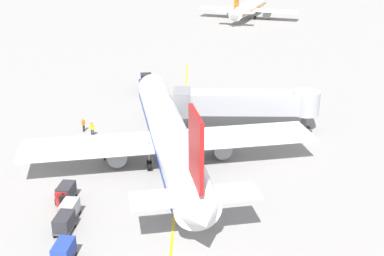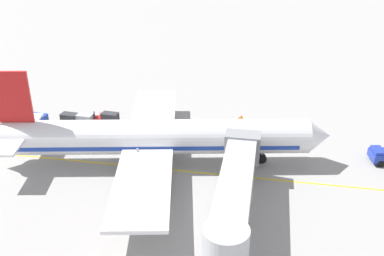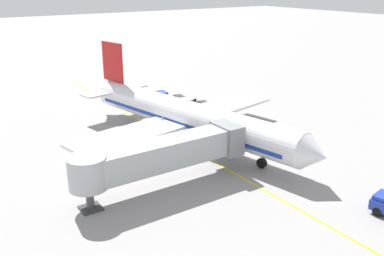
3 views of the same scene
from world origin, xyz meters
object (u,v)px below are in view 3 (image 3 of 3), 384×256
baggage_cart_tail_end (162,95)px  ground_crew_wing_walker (298,135)px  baggage_cart_front (204,106)px  ground_crew_loader (282,134)px  baggage_cart_second_in_train (187,102)px  ground_crew_marshaller (230,124)px  baggage_tug_lead (199,106)px  parked_airliner (186,116)px  baggage_cart_third_in_train (180,100)px  jet_bridge (161,154)px

baggage_cart_tail_end → ground_crew_wing_walker: bearing=99.3°
baggage_cart_front → ground_crew_loader: (-0.78, 15.31, 0.00)m
baggage_cart_second_in_train → ground_crew_marshaller: ground_crew_marshaller is taller
baggage_tug_lead → baggage_cart_tail_end: baggage_tug_lead is taller
parked_airliner → baggage_cart_tail_end: size_ratio=12.59×
baggage_cart_third_in_train → ground_crew_marshaller: 13.74m
baggage_tug_lead → baggage_cart_second_in_train: baggage_tug_lead is taller
parked_airliner → ground_crew_wing_walker: (-10.91, 8.27, -2.23)m
baggage_tug_lead → baggage_cart_third_in_train: (1.08, -3.81, 0.24)m
parked_airliner → ground_crew_wing_walker: bearing=142.8°
ground_crew_wing_walker → baggage_cart_second_in_train: bearing=-80.9°
baggage_cart_second_in_train → ground_crew_wing_walker: (-3.17, 19.76, 0.00)m
baggage_cart_front → ground_crew_marshaller: size_ratio=1.75×
baggage_tug_lead → baggage_cart_second_in_train: bearing=-60.1°
ground_crew_loader → baggage_cart_third_in_train: bearing=-84.7°
baggage_tug_lead → baggage_cart_front: size_ratio=0.94×
jet_bridge → baggage_cart_tail_end: 30.93m
baggage_tug_lead → baggage_cart_second_in_train: size_ratio=0.94×
jet_bridge → ground_crew_marshaller: jet_bridge is taller
parked_airliner → baggage_cart_third_in_train: bearing=-119.5°
baggage_cart_second_in_train → baggage_tug_lead: bearing=119.9°
parked_airliner → baggage_cart_third_in_train: parked_airliner is taller
ground_crew_marshaller → jet_bridge: bearing=30.1°
baggage_cart_front → baggage_cart_second_in_train: (1.05, -3.04, 0.00)m
ground_crew_wing_walker → ground_crew_marshaller: bearing=-63.7°
ground_crew_wing_walker → ground_crew_marshaller: same height
jet_bridge → baggage_cart_second_in_train: size_ratio=5.99×
jet_bridge → ground_crew_wing_walker: (-19.74, -1.03, -2.51)m
baggage_cart_tail_end → ground_crew_marshaller: 17.50m
ground_crew_wing_walker → ground_crew_loader: bearing=-46.5°
baggage_tug_lead → ground_crew_wing_walker: 18.13m
jet_bridge → baggage_cart_second_in_train: (-16.57, -20.80, -2.51)m
baggage_cart_front → ground_crew_wing_walker: size_ratio=1.75×
baggage_cart_third_in_train → ground_crew_marshaller: bearing=86.8°
parked_airliner → jet_bridge: size_ratio=2.10×
baggage_cart_front → baggage_cart_second_in_train: same height
parked_airliner → baggage_cart_second_in_train: bearing=-124.0°
baggage_cart_second_in_train → baggage_cart_third_in_train: size_ratio=1.00×
jet_bridge → ground_crew_loader: jet_bridge is taller
jet_bridge → ground_crew_marshaller: 18.36m
parked_airliner → baggage_cart_front: size_ratio=12.59×
jet_bridge → baggage_cart_second_in_train: bearing=-128.5°
baggage_cart_tail_end → ground_crew_loader: size_ratio=1.75×
baggage_cart_third_in_train → ground_crew_wing_walker: 22.05m
baggage_cart_third_in_train → baggage_tug_lead: bearing=105.9°
baggage_tug_lead → ground_crew_loader: ground_crew_loader is taller
parked_airliner → baggage_cart_front: 12.40m
parked_airliner → baggage_tug_lead: parked_airliner is taller
jet_bridge → baggage_cart_third_in_train: jet_bridge is taller
jet_bridge → ground_crew_wing_walker: bearing=-177.0°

